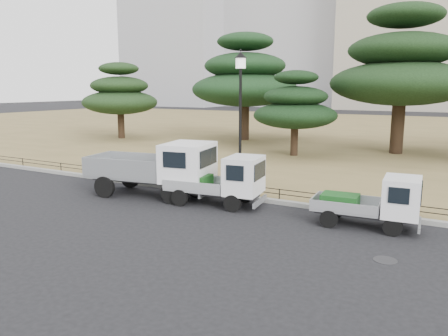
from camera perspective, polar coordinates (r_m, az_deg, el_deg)
The scene contains 14 objects.
ground at distance 15.39m, azimuth -3.65°, elevation -5.95°, with size 220.00×220.00×0.00m, color black.
lawn at distance 43.94m, azimuth 18.51°, elevation 4.34°, with size 120.00×56.00×0.15m, color olive.
curb at distance 17.53m, azimuth 0.96°, elevation -3.61°, with size 120.00×0.25×0.16m, color gray.
truck_large at distance 17.72m, azimuth -8.70°, elevation 0.25°, with size 5.35×2.78×2.23m.
truck_kei_front at distance 16.20m, azimuth -0.31°, elevation -1.66°, with size 3.73×1.94×1.89m.
truck_kei_rear at distance 14.43m, azimuth 18.99°, elevation -4.19°, with size 3.28×1.58×1.67m.
street_lamp at distance 17.17m, azimuth 2.16°, elevation 8.96°, with size 0.50×0.50×5.54m.
pipe_fence at distance 17.57m, azimuth 1.19°, elevation -2.37°, with size 38.00×0.04×0.40m.
tarp_pile at distance 21.80m, azimuth -13.67°, elevation 0.12°, with size 1.73×1.49×0.98m.
manhole at distance 12.10m, azimuth 20.32°, elevation -11.22°, with size 0.60×0.60×0.01m, color #2D2D30.
pine_west_far at distance 37.66m, azimuth -13.44°, elevation 9.29°, with size 6.19×6.19×6.25m.
pine_west_near at distance 35.48m, azimuth 2.75°, elevation 11.56°, with size 8.46×8.46×8.46m.
pine_center_left at distance 27.47m, azimuth 9.29°, elevation 7.90°, with size 5.16×5.16×5.25m.
pine_center_right at distance 30.15m, azimuth 22.19°, elevation 11.95°, with size 8.75×8.75×9.28m.
Camera 1 is at (8.02, -12.40, 4.34)m, focal length 35.00 mm.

